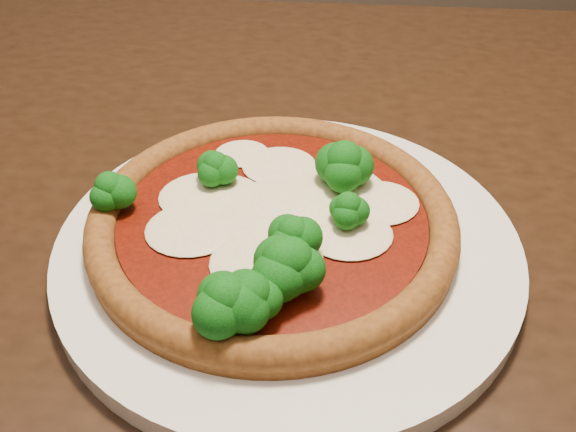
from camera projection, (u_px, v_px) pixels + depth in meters
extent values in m
cube|color=black|center=(335.00, 210.00, 0.58)|extent=(1.48, 1.15, 0.04)
cylinder|color=white|center=(288.00, 247.00, 0.50)|extent=(0.36, 0.36, 0.02)
cylinder|color=brown|center=(273.00, 226.00, 0.49)|extent=(0.28, 0.28, 0.01)
torus|color=brown|center=(273.00, 219.00, 0.49)|extent=(0.28, 0.28, 0.02)
cylinder|color=#600F04|center=(273.00, 218.00, 0.49)|extent=(0.24, 0.24, 0.00)
ellipsoid|color=#F8E9C6|center=(219.00, 199.00, 0.50)|extent=(0.07, 0.06, 0.01)
ellipsoid|color=#F8E9C6|center=(282.00, 215.00, 0.49)|extent=(0.11, 0.10, 0.01)
ellipsoid|color=#F8E9C6|center=(266.00, 262.00, 0.45)|extent=(0.08, 0.07, 0.01)
ellipsoid|color=#F8E9C6|center=(335.00, 191.00, 0.51)|extent=(0.08, 0.07, 0.01)
ellipsoid|color=#F8E9C6|center=(349.00, 234.00, 0.47)|extent=(0.07, 0.06, 0.01)
ellipsoid|color=#F8E9C6|center=(379.00, 202.00, 0.50)|extent=(0.06, 0.06, 0.01)
ellipsoid|color=#F8E9C6|center=(279.00, 165.00, 0.54)|extent=(0.06, 0.06, 0.01)
ellipsoid|color=#F8E9C6|center=(192.00, 228.00, 0.48)|extent=(0.07, 0.06, 0.01)
ellipsoid|color=#F8E9C6|center=(242.00, 153.00, 0.55)|extent=(0.05, 0.04, 0.00)
ellipsoid|color=#F8E9C6|center=(203.00, 196.00, 0.51)|extent=(0.07, 0.06, 0.01)
ellipsoid|color=#127216|center=(284.00, 264.00, 0.41)|extent=(0.05, 0.05, 0.04)
ellipsoid|color=#127216|center=(216.00, 166.00, 0.51)|extent=(0.04, 0.04, 0.03)
ellipsoid|color=#127216|center=(347.00, 161.00, 0.51)|extent=(0.04, 0.04, 0.03)
ellipsoid|color=#127216|center=(293.00, 235.00, 0.44)|extent=(0.04, 0.04, 0.03)
ellipsoid|color=#127216|center=(348.00, 207.00, 0.47)|extent=(0.03, 0.03, 0.03)
ellipsoid|color=#127216|center=(250.00, 295.00, 0.39)|extent=(0.05, 0.05, 0.04)
ellipsoid|color=#127216|center=(110.00, 188.00, 0.48)|extent=(0.04, 0.04, 0.03)
ellipsoid|color=#127216|center=(344.00, 162.00, 0.50)|extent=(0.05, 0.05, 0.04)
ellipsoid|color=#127216|center=(227.00, 300.00, 0.39)|extent=(0.05, 0.05, 0.04)
ellipsoid|color=#127216|center=(290.00, 262.00, 0.41)|extent=(0.05, 0.05, 0.04)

